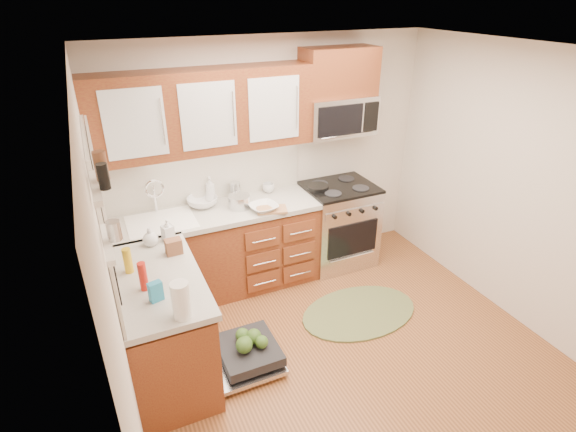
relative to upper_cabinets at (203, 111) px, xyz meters
name	(u,v)px	position (x,y,z in m)	size (l,w,h in m)	color
floor	(349,357)	(0.73, -1.57, -1.88)	(3.50, 3.50, 0.00)	brown
ceiling	(374,56)	(0.73, -1.57, 0.62)	(3.50, 3.50, 0.00)	white
wall_back	(271,160)	(0.73, 0.18, -0.62)	(3.50, 0.04, 2.50)	beige
wall_left	(113,289)	(-1.02, -1.57, -0.62)	(0.04, 3.50, 2.50)	beige
wall_right	(527,193)	(2.48, -1.57, -0.62)	(0.04, 3.50, 2.50)	beige
base_cabinet_back	(218,254)	(0.00, -0.12, -1.45)	(2.05, 0.60, 0.85)	#5E1E15
base_cabinet_left	(164,328)	(-0.72, -1.05, -1.45)	(0.60, 1.25, 0.85)	#5E1E15
countertop_back	(215,213)	(0.00, -0.14, -0.97)	(2.07, 0.64, 0.05)	#BBB7AB
countertop_left	(157,279)	(-0.71, -1.05, -0.97)	(0.64, 1.27, 0.05)	#BBB7AB
backsplash_back	(205,174)	(0.00, 0.16, -0.67)	(2.05, 0.02, 0.57)	#B8B3A5
backsplash_left	(109,253)	(-1.01, -1.05, -0.67)	(0.02, 1.25, 0.57)	#B8B3A5
upper_cabinets	(203,111)	(0.00, 0.00, 0.00)	(2.05, 0.35, 0.75)	#5E1E15
cabinet_over_mw	(339,72)	(1.41, 0.00, 0.26)	(0.76, 0.35, 0.47)	#5E1E15
range	(338,224)	(1.41, -0.15, -1.40)	(0.76, 0.64, 0.95)	silver
microwave	(338,115)	(1.41, -0.02, -0.18)	(0.76, 0.38, 0.40)	silver
sink	(163,234)	(-0.52, -0.16, -1.07)	(0.62, 0.50, 0.26)	white
dishwasher	(244,355)	(-0.13, -1.27, -1.77)	(0.70, 0.60, 0.20)	silver
window	(100,211)	(-1.01, -1.07, -0.32)	(0.03, 1.05, 1.05)	white
window_blind	(95,164)	(-0.98, -1.07, 0.00)	(0.02, 0.96, 0.40)	white
shelf_upper	(96,188)	(-0.99, -1.92, 0.17)	(0.04, 0.40, 0.03)	white
shelf_lower	(108,244)	(-0.99, -1.92, -0.12)	(0.04, 0.40, 0.03)	white
rug	(359,312)	(1.13, -1.10, -1.86)	(1.19, 0.78, 0.02)	olive
skillet	(318,187)	(1.14, -0.12, -0.90)	(0.23, 0.23, 0.04)	black
stock_pot	(239,202)	(0.24, -0.16, -0.88)	(0.22, 0.22, 0.13)	silver
cutting_board	(272,210)	(0.51, -0.35, -0.94)	(0.29, 0.19, 0.02)	#A2754A
canister	(235,190)	(0.28, 0.07, -0.86)	(0.11, 0.11, 0.18)	silver
paper_towel_roll	(181,300)	(-0.64, -1.59, -0.82)	(0.12, 0.12, 0.27)	white
mustard_bottle	(128,261)	(-0.90, -0.90, -0.85)	(0.07, 0.07, 0.20)	gold
red_bottle	(143,276)	(-0.82, -1.18, -0.84)	(0.06, 0.06, 0.22)	red
wooden_box	(174,247)	(-0.52, -0.77, -0.89)	(0.13, 0.09, 0.13)	brown
blue_carton	(156,291)	(-0.76, -1.34, -0.88)	(0.09, 0.06, 0.15)	teal
bowl_a	(264,208)	(0.44, -0.32, -0.92)	(0.27, 0.27, 0.07)	#999999
bowl_b	(202,202)	(-0.08, 0.02, -0.90)	(0.30, 0.30, 0.09)	#999999
cup	(269,188)	(0.65, 0.07, -0.90)	(0.13, 0.13, 0.10)	#999999
soap_bottle_a	(210,189)	(0.03, 0.10, -0.82)	(0.10, 0.10, 0.27)	#999999
soap_bottle_b	(167,230)	(-0.52, -0.52, -0.85)	(0.09, 0.09, 0.20)	#999999
soap_bottle_c	(150,237)	(-0.68, -0.55, -0.87)	(0.13, 0.13, 0.17)	#999999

